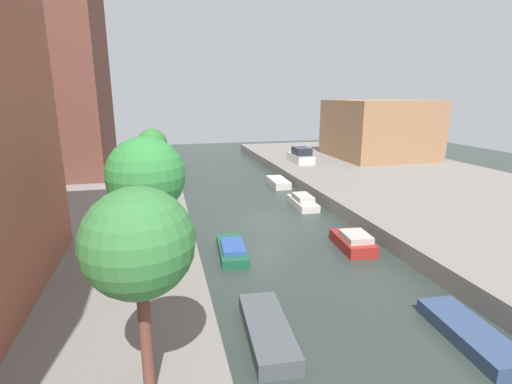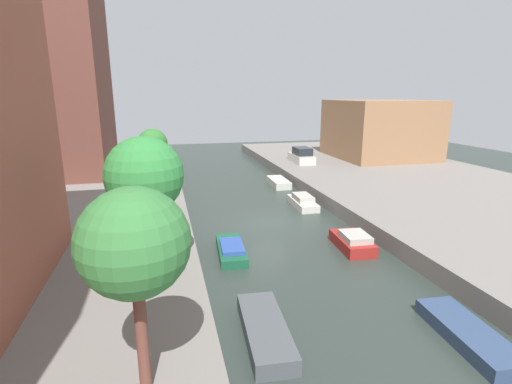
{
  "view_description": "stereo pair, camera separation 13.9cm",
  "coord_description": "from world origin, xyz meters",
  "px_view_note": "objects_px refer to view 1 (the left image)",
  "views": [
    {
      "loc": [
        -6.43,
        -22.6,
        8.11
      ],
      "look_at": [
        0.18,
        3.62,
        1.15
      ],
      "focal_mm": 26.74,
      "sensor_mm": 36.0,
      "label": 1
    },
    {
      "loc": [
        -6.29,
        -22.64,
        8.11
      ],
      "look_at": [
        0.18,
        3.62,
        1.15
      ],
      "focal_mm": 26.74,
      "sensor_mm": 36.0,
      "label": 2
    }
  ],
  "objects_px": {
    "moored_boat_left_2": "(232,249)",
    "moored_boat_right_2": "(353,241)",
    "apartment_tower_far": "(36,27)",
    "moored_boat_right_4": "(278,182)",
    "street_tree_2": "(151,161)",
    "moored_boat_right_1": "(470,334)",
    "street_tree_1": "(146,176)",
    "street_tree_3": "(152,144)",
    "parked_car": "(301,156)",
    "street_tree_0": "(138,244)",
    "low_block_right": "(379,129)",
    "moored_boat_right_3": "(303,202)",
    "moored_boat_left_1": "(267,330)"
  },
  "relations": [
    {
      "from": "parked_car",
      "to": "moored_boat_left_2",
      "type": "distance_m",
      "value": 22.82
    },
    {
      "from": "moored_boat_left_2",
      "to": "moored_boat_right_4",
      "type": "relative_size",
      "value": 1.06
    },
    {
      "from": "apartment_tower_far",
      "to": "moored_boat_right_4",
      "type": "xyz_separation_m",
      "value": [
        19.8,
        -5.83,
        -13.25
      ]
    },
    {
      "from": "street_tree_1",
      "to": "street_tree_3",
      "type": "distance_m",
      "value": 16.75
    },
    {
      "from": "street_tree_2",
      "to": "moored_boat_left_2",
      "type": "bearing_deg",
      "value": -55.74
    },
    {
      "from": "moored_boat_right_1",
      "to": "apartment_tower_far",
      "type": "bearing_deg",
      "value": 123.78
    },
    {
      "from": "street_tree_0",
      "to": "parked_car",
      "type": "relative_size",
      "value": 1.22
    },
    {
      "from": "low_block_right",
      "to": "moored_boat_left_2",
      "type": "xyz_separation_m",
      "value": [
        -21.14,
        -21.18,
        -3.94
      ]
    },
    {
      "from": "street_tree_1",
      "to": "street_tree_3",
      "type": "relative_size",
      "value": 1.26
    },
    {
      "from": "moored_boat_right_2",
      "to": "moored_boat_left_1",
      "type": "bearing_deg",
      "value": -136.03
    },
    {
      "from": "moored_boat_right_4",
      "to": "parked_car",
      "type": "bearing_deg",
      "value": 53.0
    },
    {
      "from": "street_tree_3",
      "to": "apartment_tower_far",
      "type": "bearing_deg",
      "value": 144.62
    },
    {
      "from": "moored_boat_left_1",
      "to": "moored_boat_right_3",
      "type": "bearing_deg",
      "value": 64.84
    },
    {
      "from": "low_block_right",
      "to": "street_tree_2",
      "type": "bearing_deg",
      "value": -148.34
    },
    {
      "from": "street_tree_1",
      "to": "moored_boat_left_1",
      "type": "distance_m",
      "value": 7.29
    },
    {
      "from": "apartment_tower_far",
      "to": "moored_boat_right_3",
      "type": "bearing_deg",
      "value": -32.65
    },
    {
      "from": "low_block_right",
      "to": "moored_boat_right_2",
      "type": "relative_size",
      "value": 3.32
    },
    {
      "from": "moored_boat_left_2",
      "to": "moored_boat_right_2",
      "type": "xyz_separation_m",
      "value": [
        6.5,
        -0.8,
        0.11
      ]
    },
    {
      "from": "parked_car",
      "to": "moored_boat_right_4",
      "type": "xyz_separation_m",
      "value": [
        -4.29,
        -5.69,
        -1.37
      ]
    },
    {
      "from": "street_tree_3",
      "to": "moored_boat_right_1",
      "type": "distance_m",
      "value": 25.18
    },
    {
      "from": "street_tree_1",
      "to": "moored_boat_right_2",
      "type": "bearing_deg",
      "value": 12.66
    },
    {
      "from": "moored_boat_left_1",
      "to": "moored_boat_right_1",
      "type": "relative_size",
      "value": 1.03
    },
    {
      "from": "moored_boat_right_4",
      "to": "street_tree_0",
      "type": "bearing_deg",
      "value": -114.4
    },
    {
      "from": "apartment_tower_far",
      "to": "street_tree_3",
      "type": "xyz_separation_m",
      "value": [
        8.96,
        -6.36,
        -9.35
      ]
    },
    {
      "from": "moored_boat_right_1",
      "to": "moored_boat_right_2",
      "type": "distance_m",
      "value": 8.19
    },
    {
      "from": "parked_car",
      "to": "moored_boat_right_1",
      "type": "height_order",
      "value": "parked_car"
    },
    {
      "from": "parked_car",
      "to": "moored_boat_right_2",
      "type": "bearing_deg",
      "value": -102.91
    },
    {
      "from": "parked_car",
      "to": "moored_boat_right_1",
      "type": "xyz_separation_m",
      "value": [
        -4.73,
        -28.81,
        -1.43
      ]
    },
    {
      "from": "moored_boat_right_2",
      "to": "moored_boat_right_3",
      "type": "bearing_deg",
      "value": 88.39
    },
    {
      "from": "apartment_tower_far",
      "to": "moored_boat_right_4",
      "type": "relative_size",
      "value": 6.91
    },
    {
      "from": "apartment_tower_far",
      "to": "low_block_right",
      "type": "height_order",
      "value": "apartment_tower_far"
    },
    {
      "from": "apartment_tower_far",
      "to": "moored_boat_right_1",
      "type": "xyz_separation_m",
      "value": [
        19.36,
        -28.94,
        -13.31
      ]
    },
    {
      "from": "street_tree_3",
      "to": "parked_car",
      "type": "height_order",
      "value": "street_tree_3"
    },
    {
      "from": "street_tree_2",
      "to": "moored_boat_right_3",
      "type": "relative_size",
      "value": 1.09
    },
    {
      "from": "street_tree_2",
      "to": "moored_boat_left_1",
      "type": "bearing_deg",
      "value": -73.71
    },
    {
      "from": "street_tree_0",
      "to": "moored_boat_right_1",
      "type": "xyz_separation_m",
      "value": [
        10.41,
        0.79,
        -4.59
      ]
    },
    {
      "from": "moored_boat_right_2",
      "to": "parked_car",
      "type": "bearing_deg",
      "value": 77.09
    },
    {
      "from": "apartment_tower_far",
      "to": "moored_boat_left_2",
      "type": "xyz_separation_m",
      "value": [
        12.86,
        -19.96,
        -13.28
      ]
    },
    {
      "from": "moored_boat_right_1",
      "to": "moored_boat_right_4",
      "type": "xyz_separation_m",
      "value": [
        0.44,
        23.12,
        0.06
      ]
    },
    {
      "from": "street_tree_1",
      "to": "moored_boat_left_2",
      "type": "xyz_separation_m",
      "value": [
        3.9,
        3.14,
        -4.74
      ]
    },
    {
      "from": "moored_boat_right_4",
      "to": "moored_boat_left_2",
      "type": "bearing_deg",
      "value": -116.15
    },
    {
      "from": "street_tree_2",
      "to": "moored_boat_right_1",
      "type": "height_order",
      "value": "street_tree_2"
    },
    {
      "from": "street_tree_0",
      "to": "low_block_right",
      "type": "bearing_deg",
      "value": 51.03
    },
    {
      "from": "street_tree_3",
      "to": "moored_boat_left_2",
      "type": "bearing_deg",
      "value": -73.98
    },
    {
      "from": "parked_car",
      "to": "street_tree_0",
      "type": "bearing_deg",
      "value": -117.08
    },
    {
      "from": "street_tree_1",
      "to": "moored_boat_right_1",
      "type": "distance_m",
      "value": 12.86
    },
    {
      "from": "moored_boat_right_4",
      "to": "apartment_tower_far",
      "type": "bearing_deg",
      "value": 163.6
    },
    {
      "from": "street_tree_0",
      "to": "moored_boat_right_1",
      "type": "distance_m",
      "value": 11.4
    },
    {
      "from": "apartment_tower_far",
      "to": "moored_boat_left_2",
      "type": "distance_m",
      "value": 27.2
    },
    {
      "from": "parked_car",
      "to": "moored_boat_left_2",
      "type": "relative_size",
      "value": 1.1
    }
  ]
}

